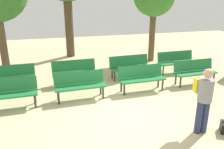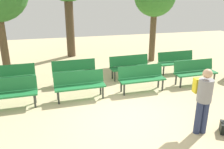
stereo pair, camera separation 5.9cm
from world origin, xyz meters
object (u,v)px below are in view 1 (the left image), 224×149
object	(u,v)px
bench_r0_c3	(194,70)
visitor_with_backpack	(204,97)
bench_r1_c0	(11,76)
bench_r1_c2	(130,65)
bench_r0_c2	(141,77)
bench_r0_c0	(9,92)
bench_r1_c1	(74,71)
bench_r0_c1	(80,84)
bench_r1_c3	(176,61)

from	to	relation	value
bench_r0_c3	visitor_with_backpack	distance (m)	3.36
bench_r1_c0	bench_r1_c2	bearing A→B (deg)	-0.07
bench_r0_c2	bench_r0_c3	xyz separation A→B (m)	(2.14, 0.14, 0.00)
bench_r0_c0	bench_r1_c2	bearing A→B (deg)	18.04
bench_r0_c2	bench_r1_c2	distance (m)	1.33
bench_r1_c1	bench_r0_c1	bearing A→B (deg)	-89.79
bench_r1_c1	bench_r1_c3	bearing A→B (deg)	1.91
bench_r0_c0	bench_r0_c3	world-z (taller)	same
bench_r0_c0	bench_r1_c1	world-z (taller)	same
bench_r1_c0	visitor_with_backpack	distance (m)	6.22
bench_r0_c3	bench_r1_c3	distance (m)	1.34
bench_r0_c1	visitor_with_backpack	world-z (taller)	visitor_with_backpack
bench_r1_c1	visitor_with_backpack	distance (m)	4.80
bench_r0_c1	bench_r1_c2	bearing A→B (deg)	31.64
bench_r1_c0	bench_r1_c1	distance (m)	2.18
bench_r0_c1	bench_r0_c0	bearing A→B (deg)	-178.97
bench_r0_c1	bench_r0_c2	bearing A→B (deg)	0.80
bench_r0_c0	bench_r1_c3	distance (m)	6.56
bench_r0_c2	bench_r1_c3	xyz separation A→B (m)	(2.12, 1.48, 0.00)
bench_r1_c0	bench_r1_c2	xyz separation A→B (m)	(4.36, 0.20, 0.00)
bench_r0_c0	visitor_with_backpack	size ratio (longest dim) A/B	0.98
bench_r1_c2	visitor_with_backpack	size ratio (longest dim) A/B	0.98
bench_r0_c0	bench_r0_c1	world-z (taller)	same
bench_r0_c1	visitor_with_backpack	size ratio (longest dim) A/B	0.98
bench_r1_c1	bench_r1_c2	xyz separation A→B (m)	(2.19, 0.12, 0.00)
bench_r1_c1	visitor_with_backpack	world-z (taller)	visitor_with_backpack
bench_r0_c2	bench_r0_c0	bearing A→B (deg)	-178.85
bench_r0_c2	bench_r1_c0	distance (m)	4.49
bench_r0_c1	bench_r0_c3	distance (m)	4.28
bench_r0_c3	visitor_with_backpack	size ratio (longest dim) A/B	0.98
bench_r1_c2	bench_r0_c2	bearing A→B (deg)	-93.79
bench_r1_c0	bench_r1_c2	size ratio (longest dim) A/B	1.00
bench_r0_c1	visitor_with_backpack	bearing A→B (deg)	-47.52
bench_r0_c2	bench_r1_c0	xyz separation A→B (m)	(-4.35, 1.13, 0.00)
bench_r0_c2	bench_r1_c0	size ratio (longest dim) A/B	1.00
bench_r0_c0	bench_r1_c0	size ratio (longest dim) A/B	1.00
bench_r0_c1	bench_r0_c2	world-z (taller)	same
bench_r0_c1	bench_r1_c2	size ratio (longest dim) A/B	1.00
bench_r0_c0	bench_r1_c1	size ratio (longest dim) A/B	1.00
bench_r1_c1	bench_r0_c0	bearing A→B (deg)	-146.19
bench_r1_c1	bench_r1_c2	distance (m)	2.19
bench_r0_c0	bench_r1_c3	world-z (taller)	same
bench_r0_c0	bench_r1_c3	xyz separation A→B (m)	(6.33, 1.72, 0.00)
bench_r0_c2	bench_r1_c3	bearing A→B (deg)	32.76
bench_r1_c2	bench_r1_c3	distance (m)	2.11
bench_r1_c1	bench_r1_c2	world-z (taller)	same
visitor_with_backpack	bench_r1_c2	bearing A→B (deg)	-79.16
bench_r1_c1	bench_r1_c3	xyz separation A→B (m)	(4.29, 0.27, 0.00)
bench_r0_c3	bench_r0_c2	bearing A→B (deg)	-178.38
bench_r0_c0	bench_r0_c1	bearing A→B (deg)	1.08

